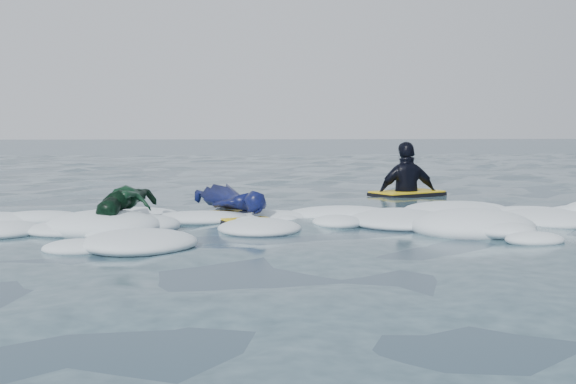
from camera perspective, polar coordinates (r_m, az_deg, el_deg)
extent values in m
plane|color=#1A363F|center=(6.95, 1.72, -3.68)|extent=(120.00, 120.00, 0.00)
cube|color=black|center=(8.26, -4.37, -2.05)|extent=(0.84, 1.09, 0.05)
cube|color=yellow|center=(8.26, -4.37, -1.82)|extent=(0.81, 1.07, 0.02)
imported|color=#0C1255|center=(8.49, -4.39, -0.67)|extent=(1.09, 1.54, 0.35)
cube|color=black|center=(7.55, -12.81, -2.88)|extent=(0.63, 0.86, 0.04)
cube|color=yellow|center=(7.54, -12.81, -2.68)|extent=(0.61, 0.84, 0.01)
cube|color=#186FB7|center=(7.54, -12.81, -2.61)|extent=(0.35, 0.74, 0.00)
imported|color=#0D321C|center=(7.72, -12.63, -1.11)|extent=(0.76, 1.24, 0.44)
cube|color=black|center=(11.29, 9.39, -0.16)|extent=(1.29, 1.08, 0.06)
cube|color=yellow|center=(11.29, 9.39, 0.03)|extent=(1.26, 1.05, 0.02)
imported|color=black|center=(11.29, 9.38, -0.36)|extent=(1.05, 0.56, 1.70)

